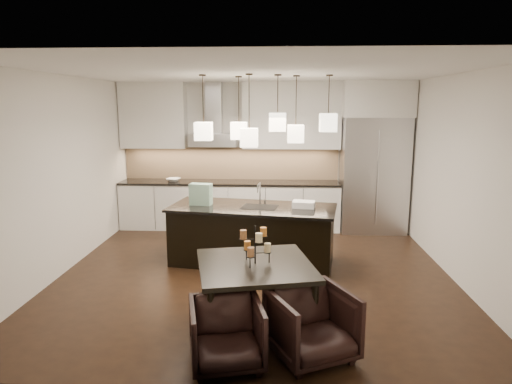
# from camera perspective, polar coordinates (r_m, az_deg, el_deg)

# --- Properties ---
(floor) EXTENTS (5.50, 5.50, 0.02)m
(floor) POSITION_cam_1_polar(r_m,az_deg,el_deg) (6.66, -0.09, -10.18)
(floor) COLOR black
(floor) RESTS_ON ground
(ceiling) EXTENTS (5.50, 5.50, 0.02)m
(ceiling) POSITION_cam_1_polar(r_m,az_deg,el_deg) (6.22, -0.10, 14.82)
(ceiling) COLOR white
(ceiling) RESTS_ON wall_back
(wall_back) EXTENTS (5.50, 0.02, 2.80)m
(wall_back) POSITION_cam_1_polar(r_m,az_deg,el_deg) (9.02, 0.85, 4.65)
(wall_back) COLOR silver
(wall_back) RESTS_ON ground
(wall_front) EXTENTS (5.50, 0.02, 2.80)m
(wall_front) POSITION_cam_1_polar(r_m,az_deg,el_deg) (3.60, -2.45, -5.03)
(wall_front) COLOR silver
(wall_front) RESTS_ON ground
(wall_left) EXTENTS (0.02, 5.50, 2.80)m
(wall_left) POSITION_cam_1_polar(r_m,az_deg,el_deg) (7.00, -23.30, 1.92)
(wall_left) COLOR silver
(wall_left) RESTS_ON ground
(wall_right) EXTENTS (0.02, 5.50, 2.80)m
(wall_right) POSITION_cam_1_polar(r_m,az_deg,el_deg) (6.73, 24.08, 1.54)
(wall_right) COLOR silver
(wall_right) RESTS_ON ground
(refrigerator) EXTENTS (1.20, 0.72, 2.15)m
(refrigerator) POSITION_cam_1_polar(r_m,az_deg,el_deg) (8.86, 14.46, 2.06)
(refrigerator) COLOR #B7B7BA
(refrigerator) RESTS_ON floor
(fridge_panel) EXTENTS (1.26, 0.72, 0.65)m
(fridge_panel) POSITION_cam_1_polar(r_m,az_deg,el_deg) (8.76, 14.90, 11.14)
(fridge_panel) COLOR silver
(fridge_panel) RESTS_ON refrigerator
(lower_cabinets) EXTENTS (4.21, 0.62, 0.88)m
(lower_cabinets) POSITION_cam_1_polar(r_m,az_deg,el_deg) (8.90, -3.28, -1.73)
(lower_cabinets) COLOR silver
(lower_cabinets) RESTS_ON floor
(countertop) EXTENTS (4.21, 0.66, 0.04)m
(countertop) POSITION_cam_1_polar(r_m,az_deg,el_deg) (8.81, -3.31, 1.19)
(countertop) COLOR black
(countertop) RESTS_ON lower_cabinets
(backsplash) EXTENTS (4.21, 0.02, 0.63)m
(backsplash) POSITION_cam_1_polar(r_m,az_deg,el_deg) (9.06, -3.13, 3.60)
(backsplash) COLOR #D6AE83
(backsplash) RESTS_ON countertop
(upper_cab_left) EXTENTS (1.25, 0.35, 1.25)m
(upper_cab_left) POSITION_cam_1_polar(r_m,az_deg,el_deg) (9.11, -12.71, 9.33)
(upper_cab_left) COLOR silver
(upper_cab_left) RESTS_ON wall_back
(upper_cab_right) EXTENTS (1.85, 0.35, 1.25)m
(upper_cab_right) POSITION_cam_1_polar(r_m,az_deg,el_deg) (8.78, 4.47, 9.51)
(upper_cab_right) COLOR silver
(upper_cab_right) RESTS_ON wall_back
(hood_canopy) EXTENTS (0.90, 0.52, 0.24)m
(hood_canopy) POSITION_cam_1_polar(r_m,az_deg,el_deg) (8.80, -5.29, 6.53)
(hood_canopy) COLOR #B7B7BA
(hood_canopy) RESTS_ON wall_back
(hood_chimney) EXTENTS (0.30, 0.28, 0.96)m
(hood_chimney) POSITION_cam_1_polar(r_m,az_deg,el_deg) (8.88, -5.26, 10.45)
(hood_chimney) COLOR #B7B7BA
(hood_chimney) RESTS_ON hood_canopy
(fruit_bowl) EXTENTS (0.32, 0.32, 0.06)m
(fruit_bowl) POSITION_cam_1_polar(r_m,az_deg,el_deg) (8.94, -10.27, 1.51)
(fruit_bowl) COLOR silver
(fruit_bowl) RESTS_ON countertop
(island_body) EXTENTS (2.51, 1.33, 0.84)m
(island_body) POSITION_cam_1_polar(r_m,az_deg,el_deg) (6.96, -0.43, -5.50)
(island_body) COLOR black
(island_body) RESTS_ON floor
(island_top) EXTENTS (2.60, 1.41, 0.04)m
(island_top) POSITION_cam_1_polar(r_m,az_deg,el_deg) (6.84, -0.44, -1.97)
(island_top) COLOR black
(island_top) RESTS_ON island_body
(faucet) EXTENTS (0.13, 0.24, 0.36)m
(faucet) POSITION_cam_1_polar(r_m,az_deg,el_deg) (6.87, 0.51, -0.20)
(faucet) COLOR silver
(faucet) RESTS_ON island_top
(tote_bag) EXTENTS (0.35, 0.22, 0.32)m
(tote_bag) POSITION_cam_1_polar(r_m,az_deg,el_deg) (6.98, -6.91, -0.28)
(tote_bag) COLOR #195F46
(tote_bag) RESTS_ON island_top
(food_container) EXTENTS (0.36, 0.28, 0.10)m
(food_container) POSITION_cam_1_polar(r_m,az_deg,el_deg) (6.80, 5.98, -1.55)
(food_container) COLOR silver
(food_container) RESTS_ON island_top
(dining_table) EXTENTS (1.42, 1.42, 0.71)m
(dining_table) POSITION_cam_1_polar(r_m,az_deg,el_deg) (5.06, -0.10, -12.72)
(dining_table) COLOR black
(dining_table) RESTS_ON floor
(candelabra) EXTENTS (0.41, 0.41, 0.42)m
(candelabra) POSITION_cam_1_polar(r_m,az_deg,el_deg) (4.86, -0.10, -6.59)
(candelabra) COLOR black
(candelabra) RESTS_ON dining_table
(candle_a) EXTENTS (0.09, 0.09, 0.10)m
(candle_a) POSITION_cam_1_polar(r_m,az_deg,el_deg) (4.90, 1.45, -6.96)
(candle_a) COLOR beige
(candle_a) RESTS_ON candelabra
(candle_b) EXTENTS (0.09, 0.09, 0.10)m
(candle_b) POSITION_cam_1_polar(r_m,az_deg,el_deg) (4.97, -1.08, -6.68)
(candle_b) COLOR orange
(candle_b) RESTS_ON candelabra
(candle_c) EXTENTS (0.09, 0.09, 0.10)m
(candle_c) POSITION_cam_1_polar(r_m,az_deg,el_deg) (4.76, -0.68, -7.50)
(candle_c) COLOR #9D6237
(candle_c) RESTS_ON candelabra
(candle_d) EXTENTS (0.09, 0.09, 0.10)m
(candle_d) POSITION_cam_1_polar(r_m,az_deg,el_deg) (4.93, 0.94, -4.99)
(candle_d) COLOR orange
(candle_d) RESTS_ON candelabra
(candle_e) EXTENTS (0.09, 0.09, 0.10)m
(candle_e) POSITION_cam_1_polar(r_m,az_deg,el_deg) (4.83, -1.60, -5.33)
(candle_e) COLOR #9D6237
(candle_e) RESTS_ON candelabra
(candle_f) EXTENTS (0.09, 0.09, 0.10)m
(candle_f) POSITION_cam_1_polar(r_m,az_deg,el_deg) (4.72, 0.37, -5.73)
(candle_f) COLOR beige
(candle_f) RESTS_ON candelabra
(armchair_left) EXTENTS (0.79, 0.81, 0.62)m
(armchair_left) POSITION_cam_1_polar(r_m,az_deg,el_deg) (4.40, -3.71, -17.30)
(armchair_left) COLOR black
(armchair_left) RESTS_ON floor
(armchair_right) EXTENTS (0.96, 0.97, 0.67)m
(armchair_right) POSITION_cam_1_polar(r_m,az_deg,el_deg) (4.53, 7.00, -16.10)
(armchair_right) COLOR black
(armchair_right) RESTS_ON floor
(pendant_a) EXTENTS (0.24, 0.24, 0.26)m
(pendant_a) POSITION_cam_1_polar(r_m,az_deg,el_deg) (6.69, -6.57, 7.55)
(pendant_a) COLOR beige
(pendant_a) RESTS_ON ceiling
(pendant_b) EXTENTS (0.24, 0.24, 0.26)m
(pendant_b) POSITION_cam_1_polar(r_m,az_deg,el_deg) (7.03, -2.14, 7.66)
(pendant_b) COLOR beige
(pendant_b) RESTS_ON ceiling
(pendant_c) EXTENTS (0.24, 0.24, 0.26)m
(pendant_c) POSITION_cam_1_polar(r_m,az_deg,el_deg) (6.61, 2.71, 8.72)
(pendant_c) COLOR beige
(pendant_c) RESTS_ON ceiling
(pendant_d) EXTENTS (0.24, 0.24, 0.26)m
(pendant_d) POSITION_cam_1_polar(r_m,az_deg,el_deg) (6.85, 4.97, 7.26)
(pendant_d) COLOR beige
(pendant_d) RESTS_ON ceiling
(pendant_e) EXTENTS (0.24, 0.24, 0.26)m
(pendant_e) POSITION_cam_1_polar(r_m,az_deg,el_deg) (6.75, 9.00, 8.56)
(pendant_e) COLOR beige
(pendant_e) RESTS_ON ceiling
(pendant_f) EXTENTS (0.24, 0.24, 0.26)m
(pendant_f) POSITION_cam_1_polar(r_m,az_deg,el_deg) (6.45, -0.85, 6.82)
(pendant_f) COLOR beige
(pendant_f) RESTS_ON ceiling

